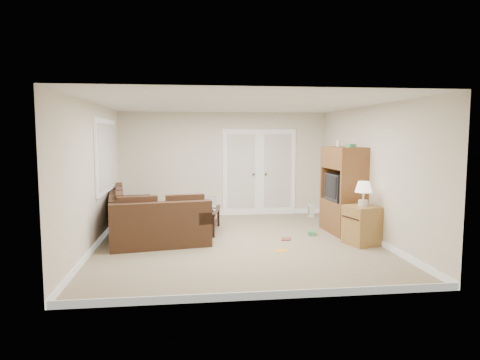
{
  "coord_description": "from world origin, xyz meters",
  "views": [
    {
      "loc": [
        -0.89,
        -7.59,
        1.95
      ],
      "look_at": [
        0.09,
        0.45,
        1.1
      ],
      "focal_mm": 32.0,
      "sensor_mm": 36.0,
      "label": 1
    }
  ],
  "objects": [
    {
      "name": "ceiling",
      "position": [
        0.0,
        0.0,
        2.5
      ],
      "size": [
        5.0,
        5.5,
        0.02
      ],
      "primitive_type": "cube",
      "color": "silver",
      "rests_on": "wall_back"
    },
    {
      "name": "wall_back",
      "position": [
        0.0,
        2.75,
        1.25
      ],
      "size": [
        5.0,
        0.02,
        2.5
      ],
      "primitive_type": "cube",
      "color": "beige",
      "rests_on": "floor"
    },
    {
      "name": "floor",
      "position": [
        0.0,
        0.0,
        0.0
      ],
      "size": [
        5.5,
        5.5,
        0.0
      ],
      "primitive_type": "plane",
      "color": "gray",
      "rests_on": "ground"
    },
    {
      "name": "space_heater",
      "position": [
        2.03,
        2.22,
        0.15
      ],
      "size": [
        0.13,
        0.11,
        0.3
      ],
      "primitive_type": "cube",
      "rotation": [
        0.0,
        0.0,
        0.12
      ],
      "color": "white",
      "rests_on": "floor"
    },
    {
      "name": "wall_right",
      "position": [
        2.5,
        0.0,
        1.25
      ],
      "size": [
        0.02,
        5.5,
        2.5
      ],
      "primitive_type": "cube",
      "color": "beige",
      "rests_on": "floor"
    },
    {
      "name": "floor_magazine",
      "position": [
        0.66,
        -0.65,
        0.0
      ],
      "size": [
        0.3,
        0.27,
        0.01
      ],
      "primitive_type": "cube",
      "rotation": [
        0.0,
        0.0,
        0.35
      ],
      "color": "gold",
      "rests_on": "floor"
    },
    {
      "name": "side_cabinet",
      "position": [
        2.2,
        -0.4,
        0.41
      ],
      "size": [
        0.66,
        0.66,
        1.14
      ],
      "rotation": [
        0.0,
        0.0,
        0.28
      ],
      "color": "olive",
      "rests_on": "floor"
    },
    {
      "name": "sectional_sofa",
      "position": [
        -1.74,
        0.59,
        0.32
      ],
      "size": [
        2.16,
        2.75,
        0.82
      ],
      "rotation": [
        0.0,
        0.0,
        0.16
      ],
      "color": "#3F2718",
      "rests_on": "floor"
    },
    {
      "name": "window_left",
      "position": [
        -2.46,
        1.0,
        1.55
      ],
      "size": [
        0.05,
        1.92,
        1.42
      ],
      "color": "white",
      "rests_on": "wall_left"
    },
    {
      "name": "baseboards",
      "position": [
        0.0,
        0.0,
        0.05
      ],
      "size": [
        5.0,
        5.5,
        0.1
      ],
      "primitive_type": null,
      "color": "white",
      "rests_on": "floor"
    },
    {
      "name": "floor_book",
      "position": [
        0.84,
        0.13,
        0.01
      ],
      "size": [
        0.23,
        0.27,
        0.02
      ],
      "primitive_type": "imported",
      "rotation": [
        0.0,
        0.0,
        -0.28
      ],
      "color": "brown",
      "rests_on": "floor"
    },
    {
      "name": "french_doors",
      "position": [
        0.85,
        2.71,
        1.04
      ],
      "size": [
        1.8,
        0.05,
        2.13
      ],
      "color": "white",
      "rests_on": "floor"
    },
    {
      "name": "coffee_table",
      "position": [
        -0.57,
        0.99,
        0.25
      ],
      "size": [
        0.73,
        1.19,
        0.76
      ],
      "rotation": [
        0.0,
        0.0,
        -0.17
      ],
      "color": "black",
      "rests_on": "floor"
    },
    {
      "name": "wall_left",
      "position": [
        -2.5,
        0.0,
        1.25
      ],
      "size": [
        0.02,
        5.5,
        2.5
      ],
      "primitive_type": "cube",
      "color": "beige",
      "rests_on": "floor"
    },
    {
      "name": "tv_armoire",
      "position": [
        2.2,
        0.56,
        0.87
      ],
      "size": [
        0.66,
        1.11,
        1.85
      ],
      "rotation": [
        0.0,
        0.0,
        0.06
      ],
      "color": "brown",
      "rests_on": "floor"
    },
    {
      "name": "wall_front",
      "position": [
        0.0,
        -2.75,
        1.25
      ],
      "size": [
        5.0,
        0.02,
        2.5
      ],
      "primitive_type": "cube",
      "color": "beige",
      "rests_on": "floor"
    },
    {
      "name": "floor_greenbox",
      "position": [
        1.51,
        0.39,
        0.04
      ],
      "size": [
        0.18,
        0.22,
        0.08
      ],
      "primitive_type": "cube",
      "rotation": [
        0.0,
        0.0,
        -0.18
      ],
      "color": "#44975B",
      "rests_on": "floor"
    }
  ]
}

